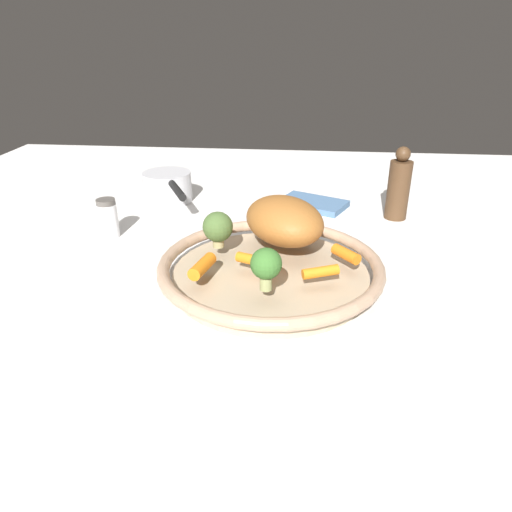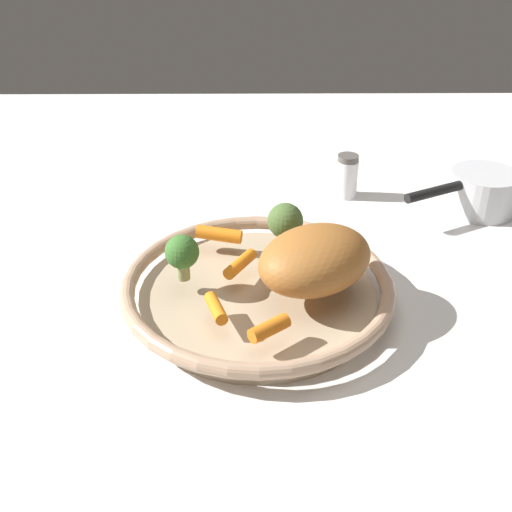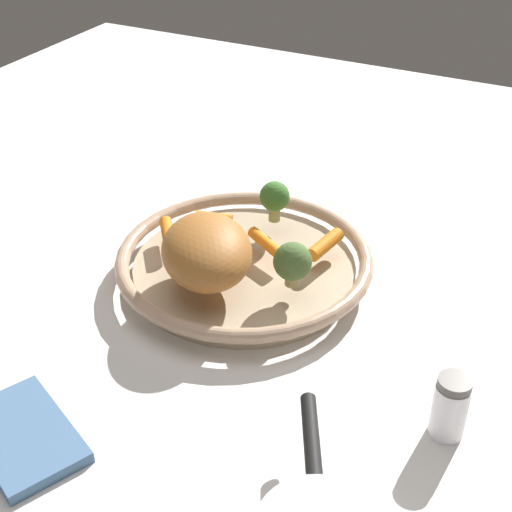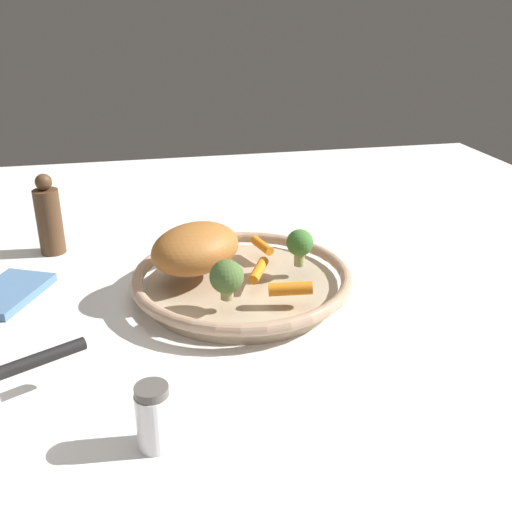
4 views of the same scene
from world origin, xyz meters
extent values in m
plane|color=silver|center=(0.00, 0.00, 0.00)|extent=(1.84, 1.84, 0.00)
cylinder|color=tan|center=(0.00, 0.00, 0.01)|extent=(0.31, 0.31, 0.02)
torus|color=tan|center=(0.00, 0.00, 0.03)|extent=(0.36, 0.36, 0.02)
ellipsoid|color=#A2622A|center=(0.02, 0.07, 0.08)|extent=(0.19, 0.19, 0.08)
cylinder|color=orange|center=(0.12, 0.01, 0.05)|extent=(0.05, 0.05, 0.02)
cylinder|color=orange|center=(-0.02, -0.02, 0.05)|extent=(0.07, 0.04, 0.02)
cylinder|color=orange|center=(0.08, -0.05, 0.05)|extent=(0.06, 0.03, 0.02)
cylinder|color=orange|center=(-0.10, -0.05, 0.05)|extent=(0.03, 0.07, 0.02)
cylinder|color=tan|center=(-0.09, 0.04, 0.05)|extent=(0.02, 0.02, 0.01)
sphere|color=#486430|center=(-0.09, 0.04, 0.08)|extent=(0.05, 0.05, 0.05)
cylinder|color=tan|center=(0.00, -0.10, 0.05)|extent=(0.02, 0.02, 0.02)
sphere|color=#3B6F2C|center=(0.00, -0.10, 0.08)|extent=(0.04, 0.04, 0.04)
cylinder|color=white|center=(-0.33, 0.16, 0.03)|extent=(0.04, 0.04, 0.07)
cylinder|color=#56514C|center=(-0.33, 0.16, 0.07)|extent=(0.04, 0.04, 0.01)
cylinder|color=#4C331E|center=(0.25, 0.32, 0.06)|extent=(0.05, 0.05, 0.12)
sphere|color=#4C331E|center=(0.25, 0.32, 0.14)|extent=(0.03, 0.03, 0.03)
cylinder|color=silver|center=(-0.27, 0.38, 0.03)|extent=(0.11, 0.11, 0.07)
cylinder|color=black|center=(-0.22, 0.28, 0.06)|extent=(0.06, 0.10, 0.02)
cube|color=#4C7099|center=(0.07, 0.37, 0.01)|extent=(0.17, 0.14, 0.01)
camera|label=1|loc=(0.04, -0.67, 0.37)|focal=33.56mm
camera|label=2|loc=(0.69, -0.01, 0.50)|focal=44.77mm
camera|label=3|loc=(-0.39, 0.74, 0.60)|focal=51.46mm
camera|label=4|loc=(-0.83, 0.16, 0.44)|focal=41.04mm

